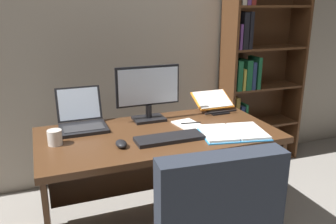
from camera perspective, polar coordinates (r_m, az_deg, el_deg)
The scene contains 12 objects.
wall_back at distance 3.16m, azimuth -6.16°, elevation 12.74°, with size 5.62×0.12×2.63m, color #A89E8E.
desk at distance 2.42m, azimuth -2.14°, elevation -7.37°, with size 1.53×0.77×0.76m.
bookshelf at distance 3.51m, azimuth 13.83°, elevation 6.49°, with size 0.81×0.29×1.92m.
monitor at distance 2.46m, azimuth -3.24°, elevation 3.00°, with size 0.46×0.16×0.39m.
laptop at distance 2.41m, azimuth -13.82°, elevation -1.25°, with size 0.30×0.33×0.25m.
keyboard at distance 2.14m, azimuth 0.23°, elevation -4.29°, with size 0.42×0.15×0.02m, color black.
computer_mouse at distance 2.06m, azimuth -7.62°, elevation -5.14°, with size 0.06×0.10×0.04m, color black.
reading_stand_with_book at distance 2.74m, azimuth 7.40°, elevation 1.66°, with size 0.29×0.26×0.13m.
open_binder at distance 2.27m, azimuth 10.49°, elevation -3.28°, with size 0.46×0.38×0.02m.
notepad at distance 2.40m, azimuth 3.29°, elevation -2.04°, with size 0.15×0.21×0.01m, color white.
pen at distance 2.41m, azimuth 3.72°, elevation -1.78°, with size 0.01×0.01×0.14m, color black.
coffee_mug at distance 2.17m, azimuth -17.93°, elevation -3.96°, with size 0.09×0.09×0.09m, color silver.
Camera 1 is at (-0.81, -0.91, 1.56)m, focal length 37.49 mm.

